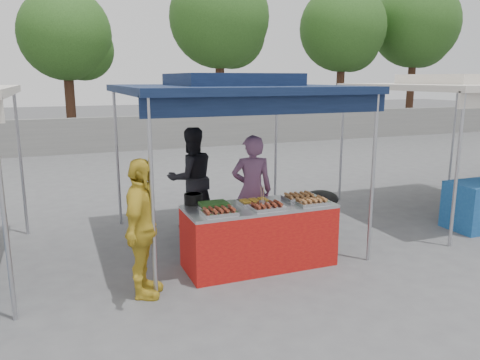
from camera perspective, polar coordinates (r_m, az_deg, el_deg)
name	(u,v)px	position (r m, az deg, el deg)	size (l,w,h in m)	color
ground_plane	(256,262)	(6.60, 1.95, -9.99)	(80.00, 80.00, 0.00)	#505153
back_wall	(130,134)	(16.88, -13.21, 5.53)	(40.00, 0.25, 1.20)	slate
main_canopy	(231,87)	(7.00, -1.14, 11.22)	(3.20, 3.20, 2.57)	#A8A8AF
neighbor_stall_right	(476,130)	(9.34, 26.81, 5.45)	(3.20, 3.20, 2.57)	#A8A8AF
tree_1	(70,39)	(19.03, -20.06, 15.88)	(3.42, 3.34, 5.74)	#3A2116
tree_2	(222,22)	(19.75, -2.15, 18.65)	(3.98, 3.98, 6.84)	#3A2116
tree_3	(345,32)	(22.55, 12.65, 17.18)	(3.84, 3.84, 6.61)	#3A2116
tree_4	(417,28)	(25.34, 20.76, 16.97)	(4.15, 4.15, 7.14)	#3A2116
vendor_table	(259,235)	(6.36, 2.34, -6.77)	(2.00, 0.80, 0.85)	#AD1511
food_tray_fl	(219,212)	(5.79, -2.56, -3.94)	(0.42, 0.30, 0.07)	#B3B3B8
food_tray_fm	(267,207)	(6.03, 3.34, -3.28)	(0.42, 0.30, 0.07)	#B3B3B8
food_tray_fr	(312,202)	(6.33, 8.74, -2.66)	(0.42, 0.30, 0.07)	#B3B3B8
food_tray_bl	(214,205)	(6.10, -3.23, -3.09)	(0.42, 0.30, 0.07)	#B3B3B8
food_tray_bm	(254,202)	(6.27, 1.74, -2.65)	(0.42, 0.30, 0.07)	#B3B3B8
food_tray_br	(299,197)	(6.56, 7.21, -2.07)	(0.42, 0.30, 0.07)	#B3B3B8
cooking_pot	(193,199)	(6.29, -5.72, -2.31)	(0.25, 0.25, 0.14)	black
skewer_cup	(262,205)	(6.05, 2.73, -3.04)	(0.09, 0.09, 0.11)	#A8A8AF
wok_burner	(320,214)	(7.13, 9.77, -4.06)	(0.52, 0.52, 0.87)	black
crate_left	(215,244)	(6.82, -3.04, -7.86)	(0.51, 0.36, 0.31)	navy
crate_right	(257,237)	(7.19, 2.03, -6.91)	(0.46, 0.32, 0.27)	navy
crate_stacked	(257,219)	(7.10, 2.05, -4.83)	(0.45, 0.32, 0.27)	navy
vendor_woman	(252,190)	(7.07, 1.47, -1.27)	(0.61, 0.40, 1.68)	#7B4E72
helper_man	(191,178)	(7.90, -5.94, 0.21)	(0.83, 0.65, 1.71)	black
customer_person	(142,229)	(5.48, -11.88, -5.87)	(0.96, 0.40, 1.64)	gold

